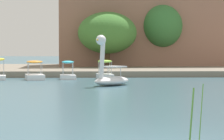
{
  "coord_description": "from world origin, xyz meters",
  "views": [
    {
      "loc": [
        -1.23,
        -7.98,
        1.85
      ],
      "look_at": [
        -0.23,
        18.29,
        0.81
      ],
      "focal_mm": 67.02,
      "sensor_mm": 36.0,
      "label": 1
    }
  ],
  "objects_px": {
    "swan_boat": "(110,75)",
    "pedal_boat_cyan": "(68,73)",
    "pedal_boat_lime": "(105,73)",
    "tree_broadleaf_right": "(162,26)",
    "tree_broadleaf_left": "(107,33)",
    "parked_van": "(161,56)",
    "pedal_boat_orange": "(35,74)"
  },
  "relations": [
    {
      "from": "pedal_boat_lime",
      "to": "tree_broadleaf_left",
      "type": "height_order",
      "value": "tree_broadleaf_left"
    },
    {
      "from": "pedal_boat_cyan",
      "to": "parked_van",
      "type": "xyz_separation_m",
      "value": [
        9.16,
        15.47,
        1.13
      ]
    },
    {
      "from": "pedal_boat_lime",
      "to": "tree_broadleaf_right",
      "type": "xyz_separation_m",
      "value": [
        6.44,
        14.29,
        4.31
      ]
    },
    {
      "from": "tree_broadleaf_left",
      "to": "parked_van",
      "type": "xyz_separation_m",
      "value": [
        5.99,
        3.19,
        -2.38
      ]
    },
    {
      "from": "pedal_boat_lime",
      "to": "tree_broadleaf_right",
      "type": "height_order",
      "value": "tree_broadleaf_right"
    },
    {
      "from": "swan_boat",
      "to": "pedal_boat_cyan",
      "type": "bearing_deg",
      "value": 115.22
    },
    {
      "from": "swan_boat",
      "to": "tree_broadleaf_left",
      "type": "height_order",
      "value": "tree_broadleaf_left"
    },
    {
      "from": "pedal_boat_orange",
      "to": "pedal_boat_cyan",
      "type": "bearing_deg",
      "value": 8.23
    },
    {
      "from": "tree_broadleaf_left",
      "to": "parked_van",
      "type": "height_order",
      "value": "tree_broadleaf_left"
    },
    {
      "from": "pedal_boat_orange",
      "to": "tree_broadleaf_left",
      "type": "xyz_separation_m",
      "value": [
        5.48,
        12.61,
        3.53
      ]
    },
    {
      "from": "pedal_boat_cyan",
      "to": "pedal_boat_orange",
      "type": "relative_size",
      "value": 0.78
    },
    {
      "from": "pedal_boat_cyan",
      "to": "pedal_boat_orange",
      "type": "xyz_separation_m",
      "value": [
        -2.31,
        -0.33,
        -0.02
      ]
    },
    {
      "from": "tree_broadleaf_right",
      "to": "parked_van",
      "type": "relative_size",
      "value": 1.34
    },
    {
      "from": "tree_broadleaf_right",
      "to": "parked_van",
      "type": "distance_m",
      "value": 3.35
    },
    {
      "from": "pedal_boat_lime",
      "to": "pedal_boat_orange",
      "type": "bearing_deg",
      "value": -174.23
    },
    {
      "from": "swan_boat",
      "to": "tree_broadleaf_left",
      "type": "relative_size",
      "value": 0.35
    },
    {
      "from": "tree_broadleaf_left",
      "to": "pedal_boat_orange",
      "type": "bearing_deg",
      "value": -113.48
    },
    {
      "from": "pedal_boat_lime",
      "to": "pedal_boat_cyan",
      "type": "distance_m",
      "value": 2.66
    },
    {
      "from": "tree_broadleaf_right",
      "to": "parked_van",
      "type": "bearing_deg",
      "value": 86.5
    },
    {
      "from": "tree_broadleaf_left",
      "to": "swan_boat",
      "type": "bearing_deg",
      "value": -91.02
    },
    {
      "from": "swan_boat",
      "to": "tree_broadleaf_left",
      "type": "xyz_separation_m",
      "value": [
        0.32,
        18.31,
        3.32
      ]
    },
    {
      "from": "pedal_boat_cyan",
      "to": "tree_broadleaf_right",
      "type": "height_order",
      "value": "tree_broadleaf_right"
    },
    {
      "from": "pedal_boat_cyan",
      "to": "tree_broadleaf_left",
      "type": "relative_size",
      "value": 0.23
    },
    {
      "from": "pedal_boat_lime",
      "to": "tree_broadleaf_left",
      "type": "xyz_separation_m",
      "value": [
        0.51,
        12.11,
        3.5
      ]
    },
    {
      "from": "pedal_boat_lime",
      "to": "pedal_boat_cyan",
      "type": "xyz_separation_m",
      "value": [
        -2.66,
        -0.17,
        -0.01
      ]
    },
    {
      "from": "pedal_boat_orange",
      "to": "parked_van",
      "type": "bearing_deg",
      "value": 54.03
    },
    {
      "from": "swan_boat",
      "to": "pedal_boat_lime",
      "type": "xyz_separation_m",
      "value": [
        -0.18,
        6.2,
        -0.18
      ]
    },
    {
      "from": "pedal_boat_cyan",
      "to": "swan_boat",
      "type": "bearing_deg",
      "value": -64.78
    },
    {
      "from": "swan_boat",
      "to": "pedal_boat_cyan",
      "type": "relative_size",
      "value": 1.54
    },
    {
      "from": "pedal_boat_cyan",
      "to": "parked_van",
      "type": "height_order",
      "value": "parked_van"
    },
    {
      "from": "tree_broadleaf_left",
      "to": "pedal_boat_lime",
      "type": "bearing_deg",
      "value": -92.4
    },
    {
      "from": "tree_broadleaf_left",
      "to": "pedal_boat_cyan",
      "type": "bearing_deg",
      "value": -104.46
    }
  ]
}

